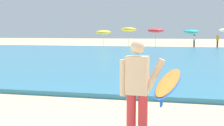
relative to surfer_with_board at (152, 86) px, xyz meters
name	(u,v)px	position (x,y,z in m)	size (l,w,h in m)	color
sea	(148,57)	(-2.08, 17.40, -0.96)	(120.00, 28.00, 0.14)	teal
surfer_with_board	(152,86)	(0.00, 0.00, 0.00)	(1.00, 2.42, 1.73)	red
beach_umbrella_0	(103,32)	(-9.76, 33.59, 0.77)	(1.95, 1.97, 2.10)	beige
beach_umbrella_1	(129,29)	(-6.57, 34.16, 1.14)	(2.00, 2.03, 2.48)	beige
beach_umbrella_2	(156,30)	(-3.00, 33.15, 1.00)	(2.02, 2.03, 2.32)	beige
beach_umbrella_3	(191,32)	(1.23, 33.63, 0.86)	(1.90, 1.92, 2.17)	beige
beachgoer_near_row_left	(218,40)	(4.30, 33.92, -0.18)	(0.32, 0.20, 1.58)	#383842
beachgoer_near_row_mid	(194,40)	(1.58, 33.16, -0.18)	(0.32, 0.20, 1.58)	#383842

